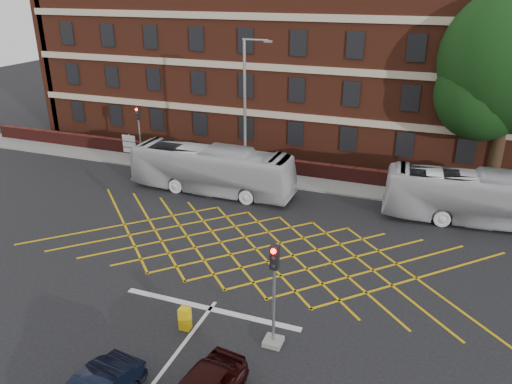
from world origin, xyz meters
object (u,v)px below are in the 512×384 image
(bus_right, at_px, (483,198))
(traffic_light_far, at_px, (140,140))
(deciduous_tree, at_px, (511,71))
(utility_cabinet, at_px, (185,319))
(street_lamp, at_px, (246,141))
(direction_signs, at_px, (129,145))
(bus_left, at_px, (212,170))
(traffic_light_near, at_px, (274,305))

(bus_right, xyz_separation_m, traffic_light_far, (-23.86, 2.28, 0.25))
(bus_right, xyz_separation_m, deciduous_tree, (0.90, 6.69, 6.11))
(deciduous_tree, distance_m, traffic_light_far, 25.82)
(bus_right, bearing_deg, utility_cabinet, 137.43)
(traffic_light_far, distance_m, street_lamp, 9.98)
(bus_right, height_order, street_lamp, street_lamp)
(direction_signs, relative_size, utility_cabinet, 2.30)
(bus_right, height_order, utility_cabinet, bus_right)
(direction_signs, distance_m, utility_cabinet, 21.11)
(bus_left, relative_size, traffic_light_far, 2.55)
(bus_right, distance_m, deciduous_tree, 9.10)
(bus_left, relative_size, deciduous_tree, 0.85)
(street_lamp, relative_size, direction_signs, 4.40)
(traffic_light_near, relative_size, traffic_light_far, 1.00)
(bus_left, relative_size, bus_right, 1.00)
(direction_signs, bearing_deg, street_lamp, -11.18)
(bus_left, xyz_separation_m, traffic_light_far, (-7.56, 3.42, 0.24))
(bus_right, relative_size, direction_signs, 4.95)
(bus_right, bearing_deg, street_lamp, 85.94)
(direction_signs, bearing_deg, utility_cabinet, -50.73)
(traffic_light_near, height_order, traffic_light_far, same)
(bus_right, bearing_deg, direction_signs, 81.04)
(bus_left, xyz_separation_m, bus_right, (16.30, 1.15, -0.00))
(bus_left, distance_m, bus_right, 16.34)
(deciduous_tree, relative_size, direction_signs, 5.84)
(bus_right, height_order, traffic_light_near, traffic_light_near)
(street_lamp, bearing_deg, bus_left, -152.28)
(utility_cabinet, bearing_deg, bus_right, 51.89)
(deciduous_tree, relative_size, street_lamp, 1.33)
(bus_left, distance_m, utility_cabinet, 14.20)
(street_lamp, bearing_deg, utility_cabinet, -78.07)
(traffic_light_near, bearing_deg, bus_left, 123.65)
(bus_right, xyz_separation_m, street_lamp, (-14.31, -0.10, 1.88))
(deciduous_tree, xyz_separation_m, traffic_light_far, (-24.76, -4.41, -5.86))
(direction_signs, bearing_deg, traffic_light_far, 23.17)
(traffic_light_near, relative_size, utility_cabinet, 4.47)
(deciduous_tree, bearing_deg, bus_left, -155.52)
(deciduous_tree, xyz_separation_m, street_lamp, (-15.21, -6.79, -4.23))
(bus_left, xyz_separation_m, traffic_light_near, (8.57, -12.88, 0.24))
(deciduous_tree, bearing_deg, bus_right, -97.69)
(traffic_light_far, bearing_deg, direction_signs, -156.83)
(traffic_light_near, xyz_separation_m, utility_cabinet, (-3.56, -0.36, -1.29))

